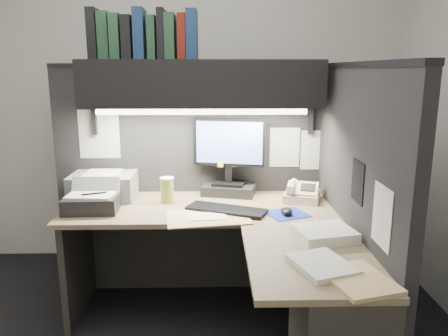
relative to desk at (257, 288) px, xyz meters
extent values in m
cube|color=silver|center=(-0.43, 1.50, 0.91)|extent=(3.50, 0.04, 2.70)
cube|color=silver|center=(-0.43, -1.50, 0.91)|extent=(3.50, 0.04, 2.70)
cube|color=black|center=(-0.40, 0.93, 0.36)|extent=(1.90, 0.06, 1.60)
cube|color=black|center=(0.55, 0.18, 0.36)|extent=(0.06, 1.50, 1.60)
cube|color=#8F765B|center=(-0.33, 0.56, 0.27)|extent=(1.70, 0.68, 0.03)
cube|color=#8F765B|center=(0.22, -0.20, 0.27)|extent=(0.60, 0.85, 0.03)
cube|color=#302E2A|center=(-0.33, 0.86, -0.09)|extent=(1.61, 0.02, 0.70)
cube|color=#302E2A|center=(-1.13, 0.56, -0.09)|extent=(0.04, 0.61, 0.70)
cube|color=black|center=(-0.30, 0.75, 1.06)|extent=(1.55, 0.34, 0.30)
cylinder|color=white|center=(-0.30, 0.61, 0.89)|extent=(1.32, 0.04, 0.04)
cube|color=black|center=(-0.12, 0.82, 0.32)|extent=(0.40, 0.29, 0.07)
cube|color=black|center=(-0.12, 0.82, 0.44)|extent=(0.06, 0.05, 0.12)
cube|color=black|center=(-0.12, 0.82, 0.66)|extent=(0.49, 0.15, 0.33)
cube|color=#6A88E9|center=(-0.12, 0.80, 0.66)|extent=(0.45, 0.11, 0.29)
cube|color=black|center=(-0.15, 0.44, 0.30)|extent=(0.52, 0.35, 0.02)
cube|color=#1B2D99|center=(0.21, 0.38, 0.29)|extent=(0.30, 0.28, 0.00)
ellipsoid|color=black|center=(0.21, 0.37, 0.31)|extent=(0.07, 0.11, 0.04)
cube|color=beige|center=(0.36, 0.67, 0.33)|extent=(0.29, 0.29, 0.09)
cylinder|color=#9EB046|center=(-0.54, 0.64, 0.37)|extent=(0.10, 0.10, 0.16)
cube|color=gray|center=(-0.98, 0.77, 0.37)|extent=(0.42, 0.36, 0.17)
cube|color=black|center=(-0.99, 0.49, 0.34)|extent=(0.33, 0.28, 0.10)
cube|color=#D9B67A|center=(-0.26, 0.32, 0.29)|extent=(0.52, 0.38, 0.01)
cube|color=white|center=(0.34, -0.02, 0.31)|extent=(0.33, 0.30, 0.06)
cube|color=white|center=(0.25, -0.36, 0.30)|extent=(0.30, 0.34, 0.03)
cube|color=#D9B67A|center=(0.37, -0.49, 0.30)|extent=(0.32, 0.36, 0.02)
cube|color=black|center=(-0.98, 0.76, 1.36)|extent=(0.06, 0.22, 0.31)
cube|color=#23462E|center=(-0.91, 0.77, 1.35)|extent=(0.07, 0.22, 0.29)
cube|color=#23462E|center=(-0.83, 0.75, 1.34)|extent=(0.06, 0.22, 0.27)
cube|color=black|center=(-0.76, 0.74, 1.34)|extent=(0.06, 0.22, 0.26)
cube|color=navy|center=(-0.69, 0.75, 1.36)|extent=(0.07, 0.22, 0.31)
cube|color=#23462E|center=(-0.61, 0.77, 1.34)|extent=(0.05, 0.22, 0.27)
cube|color=black|center=(-0.55, 0.75, 1.36)|extent=(0.04, 0.22, 0.31)
cube|color=#23462E|center=(-0.50, 0.75, 1.35)|extent=(0.06, 0.22, 0.28)
cube|color=maroon|center=(-0.42, 0.75, 1.34)|extent=(0.05, 0.22, 0.28)
cube|color=navy|center=(-0.36, 0.75, 1.36)|extent=(0.07, 0.22, 0.30)
cube|color=white|center=(0.27, 0.90, 0.61)|extent=(0.21, 0.00, 0.28)
cube|color=white|center=(0.49, 0.90, 0.59)|extent=(0.21, 0.00, 0.28)
cube|color=white|center=(-1.03, 0.90, 0.71)|extent=(0.28, 0.00, 0.34)
cube|color=black|center=(0.52, 0.05, 0.58)|extent=(0.00, 0.18, 0.22)
cube|color=white|center=(0.52, -0.30, 0.51)|extent=(0.00, 0.21, 0.28)
camera|label=1|loc=(-0.23, -2.13, 1.15)|focal=35.00mm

